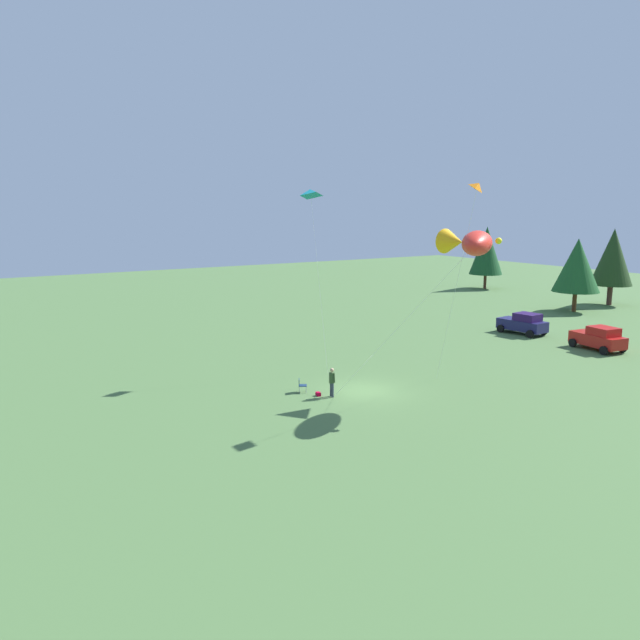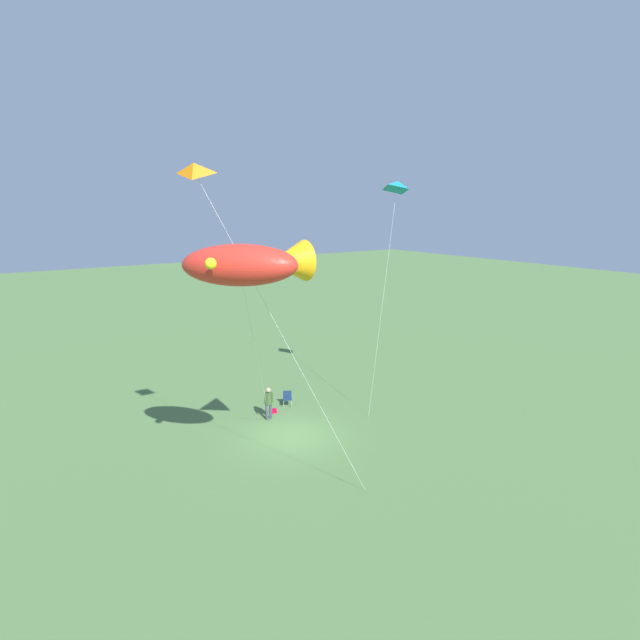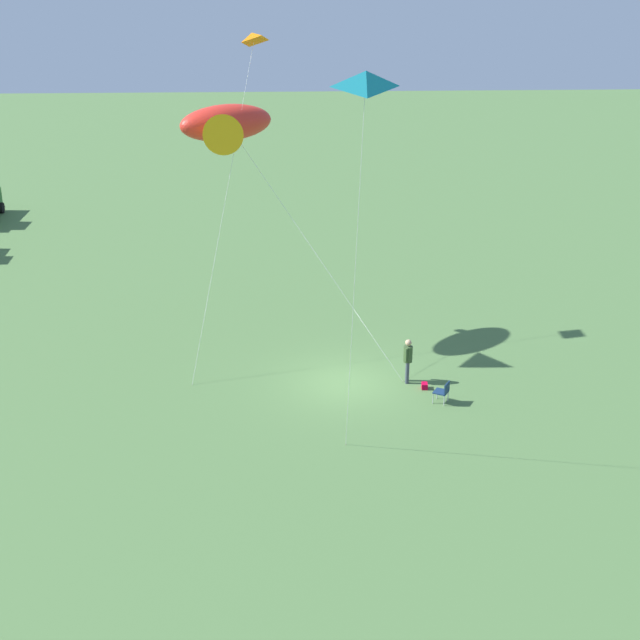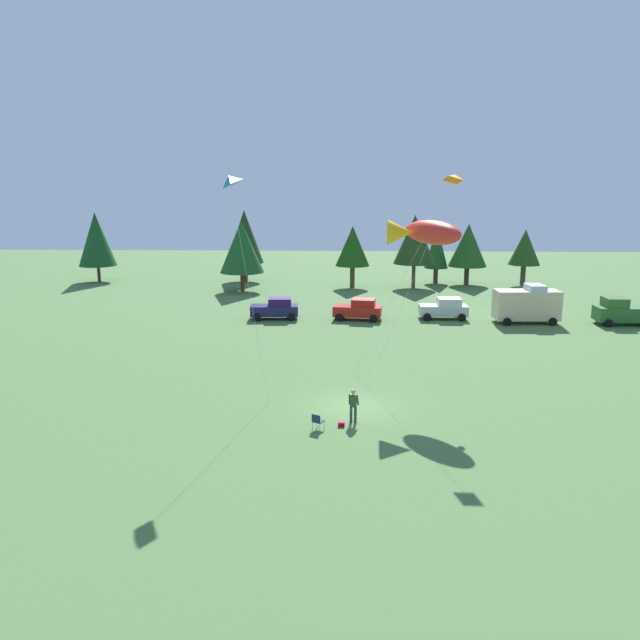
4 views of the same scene
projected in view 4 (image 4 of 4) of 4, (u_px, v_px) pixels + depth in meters
The scene contains 13 objects.
ground_plane at pixel (354, 406), 33.74m from camera, with size 160.00×160.00×0.00m, color #4B6F3C.
person_kite_flyer at pixel (353, 403), 31.20m from camera, with size 0.54×0.38×1.74m.
folding_chair at pixel (317, 420), 30.34m from camera, with size 0.66×0.66×0.82m.
backpack_on_grass at pixel (341, 424), 30.84m from camera, with size 0.32×0.22×0.22m, color #BD052A.
car_navy_hatch at pixel (276, 308), 55.30m from camera, with size 4.34×2.51×1.89m.
car_red_sedan at pixel (359, 309), 54.96m from camera, with size 4.41×2.69×1.89m.
car_silver_compact at pixel (444, 308), 55.32m from camera, with size 4.21×2.22×1.89m.
van_camper_beige at pixel (527, 304), 53.63m from camera, with size 5.50×2.82×3.34m.
truck_green_flatbed at pixel (624, 312), 53.03m from camera, with size 5.01×2.41×2.34m.
treeline_distant at pixel (314, 243), 72.90m from camera, with size 55.39×12.20×8.70m.
kite_large_fish at pixel (425, 232), 35.85m from camera, with size 6.50×8.71×9.77m.
kite_delta_teal at pixel (229, 181), 31.45m from camera, with size 2.34×1.39×12.32m.
kite_delta_orange at pixel (454, 179), 34.15m from camera, with size 6.01×3.11×12.40m.
Camera 4 is at (-0.60, -32.01, 11.74)m, focal length 35.00 mm.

